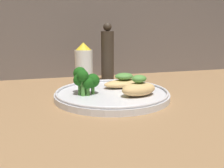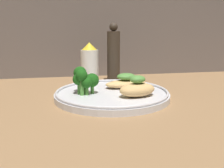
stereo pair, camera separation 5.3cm
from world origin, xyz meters
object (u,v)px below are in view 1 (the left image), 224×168
at_px(plate, 112,94).
at_px(broccoli_bunch, 85,79).
at_px(sauce_bottle, 84,64).
at_px(pepper_grinder, 107,55).

distance_m(plate, broccoli_bunch, 0.08).
bearing_deg(plate, broccoli_bunch, -176.24).
relative_size(plate, broccoli_bunch, 4.40).
bearing_deg(sauce_bottle, plate, -79.30).
bearing_deg(broccoli_bunch, pepper_grinder, 60.18).
distance_m(broccoli_bunch, sauce_bottle, 0.20).
bearing_deg(pepper_grinder, sauce_bottle, 180.00).
xyz_separation_m(broccoli_bunch, pepper_grinder, (0.11, 0.19, 0.04)).
xyz_separation_m(plate, broccoli_bunch, (-0.07, -0.00, 0.04)).
relative_size(broccoli_bunch, pepper_grinder, 0.33).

